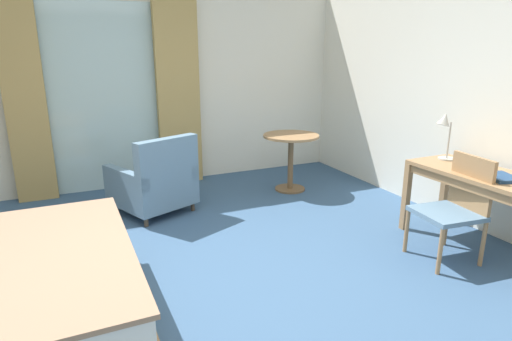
{
  "coord_description": "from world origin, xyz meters",
  "views": [
    {
      "loc": [
        -0.85,
        -2.76,
        1.76
      ],
      "look_at": [
        0.6,
        0.42,
        0.76
      ],
      "focal_mm": 29.69,
      "sensor_mm": 36.0,
      "label": 1
    }
  ],
  "objects_px": {
    "writing_desk": "(486,183)",
    "round_cafe_table": "(291,149)",
    "desk_chair": "(456,204)",
    "desk_lamp": "(445,128)",
    "armchair_by_window": "(155,183)",
    "closed_book": "(501,177)"
  },
  "relations": [
    {
      "from": "writing_desk",
      "to": "desk_lamp",
      "type": "xyz_separation_m",
      "value": [
        0.0,
        0.51,
        0.41
      ]
    },
    {
      "from": "writing_desk",
      "to": "closed_book",
      "type": "distance_m",
      "value": 0.19
    },
    {
      "from": "desk_chair",
      "to": "writing_desk",
      "type": "bearing_deg",
      "value": 1.25
    },
    {
      "from": "round_cafe_table",
      "to": "desk_lamp",
      "type": "bearing_deg",
      "value": -67.09
    },
    {
      "from": "writing_desk",
      "to": "desk_lamp",
      "type": "relative_size",
      "value": 2.83
    },
    {
      "from": "desk_lamp",
      "to": "desk_chair",
      "type": "bearing_deg",
      "value": -123.75
    },
    {
      "from": "desk_lamp",
      "to": "round_cafe_table",
      "type": "bearing_deg",
      "value": 112.91
    },
    {
      "from": "closed_book",
      "to": "round_cafe_table",
      "type": "xyz_separation_m",
      "value": [
        -0.68,
        2.37,
        -0.2
      ]
    },
    {
      "from": "writing_desk",
      "to": "desk_lamp",
      "type": "distance_m",
      "value": 0.65
    },
    {
      "from": "closed_book",
      "to": "armchair_by_window",
      "type": "height_order",
      "value": "armchair_by_window"
    },
    {
      "from": "round_cafe_table",
      "to": "closed_book",
      "type": "bearing_deg",
      "value": -73.99
    },
    {
      "from": "writing_desk",
      "to": "round_cafe_table",
      "type": "bearing_deg",
      "value": 108.01
    },
    {
      "from": "writing_desk",
      "to": "desk_chair",
      "type": "xyz_separation_m",
      "value": [
        -0.34,
        -0.01,
        -0.14
      ]
    },
    {
      "from": "desk_chair",
      "to": "desk_lamp",
      "type": "height_order",
      "value": "desk_lamp"
    },
    {
      "from": "writing_desk",
      "to": "armchair_by_window",
      "type": "xyz_separation_m",
      "value": [
        -2.47,
        2.14,
        -0.29
      ]
    },
    {
      "from": "desk_lamp",
      "to": "round_cafe_table",
      "type": "xyz_separation_m",
      "value": [
        -0.72,
        1.71,
        -0.5
      ]
    },
    {
      "from": "closed_book",
      "to": "round_cafe_table",
      "type": "distance_m",
      "value": 2.48
    },
    {
      "from": "writing_desk",
      "to": "armchair_by_window",
      "type": "bearing_deg",
      "value": 139.13
    },
    {
      "from": "desk_chair",
      "to": "round_cafe_table",
      "type": "relative_size",
      "value": 1.24
    },
    {
      "from": "desk_lamp",
      "to": "armchair_by_window",
      "type": "distance_m",
      "value": 3.05
    },
    {
      "from": "desk_chair",
      "to": "closed_book",
      "type": "height_order",
      "value": "desk_chair"
    },
    {
      "from": "desk_chair",
      "to": "desk_lamp",
      "type": "relative_size",
      "value": 1.91
    }
  ]
}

